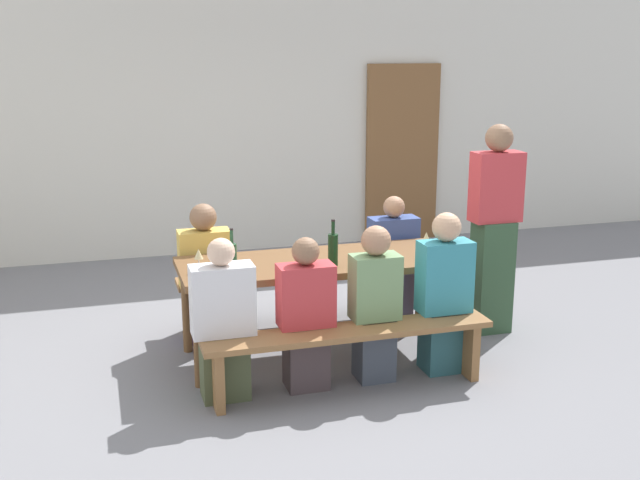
{
  "coord_description": "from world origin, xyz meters",
  "views": [
    {
      "loc": [
        -1.57,
        -5.3,
        2.3
      ],
      "look_at": [
        0.0,
        0.0,
        0.9
      ],
      "focal_mm": 43.17,
      "sensor_mm": 36.0,
      "label": 1
    }
  ],
  "objects_px": {
    "bench_far": "(297,283)",
    "seated_guest_near_1": "(306,318)",
    "seated_guest_near_2": "(375,306)",
    "seated_guest_far_1": "(393,263)",
    "wine_bottle_0": "(232,258)",
    "wine_glass_0": "(426,238)",
    "wine_bottle_1": "(333,249)",
    "wine_bottle_2": "(442,244)",
    "wooden_door": "(402,154)",
    "standing_host": "(494,232)",
    "tasting_table": "(320,270)",
    "seated_guest_near_3": "(444,296)",
    "wine_glass_1": "(199,255)",
    "seated_guest_near_0": "(223,325)",
    "seated_guest_far_0": "(205,276)",
    "bench_near": "(349,342)"
  },
  "relations": [
    {
      "from": "bench_far",
      "to": "seated_guest_near_1",
      "type": "bearing_deg",
      "value": -101.92
    },
    {
      "from": "seated_guest_near_2",
      "to": "seated_guest_far_1",
      "type": "relative_size",
      "value": 1.02
    },
    {
      "from": "wine_bottle_0",
      "to": "wine_glass_0",
      "type": "height_order",
      "value": "wine_bottle_0"
    },
    {
      "from": "wine_bottle_1",
      "to": "wine_glass_0",
      "type": "relative_size",
      "value": 2.36
    },
    {
      "from": "wine_glass_0",
      "to": "wine_bottle_2",
      "type": "bearing_deg",
      "value": -90.53
    },
    {
      "from": "wine_bottle_0",
      "to": "wine_bottle_1",
      "type": "xyz_separation_m",
      "value": [
        0.74,
        0.04,
        0.0
      ]
    },
    {
      "from": "wine_bottle_1",
      "to": "wine_bottle_2",
      "type": "bearing_deg",
      "value": -5.75
    },
    {
      "from": "wooden_door",
      "to": "standing_host",
      "type": "height_order",
      "value": "wooden_door"
    },
    {
      "from": "wooden_door",
      "to": "wine_bottle_0",
      "type": "height_order",
      "value": "wooden_door"
    },
    {
      "from": "wine_bottle_0",
      "to": "wine_bottle_2",
      "type": "distance_m",
      "value": 1.57
    },
    {
      "from": "tasting_table",
      "to": "seated_guest_near_3",
      "type": "distance_m",
      "value": 0.94
    },
    {
      "from": "bench_far",
      "to": "wine_bottle_1",
      "type": "distance_m",
      "value": 1.01
    },
    {
      "from": "wine_glass_1",
      "to": "seated_guest_near_2",
      "type": "height_order",
      "value": "seated_guest_near_2"
    },
    {
      "from": "wine_bottle_2",
      "to": "seated_guest_near_0",
      "type": "height_order",
      "value": "seated_guest_near_0"
    },
    {
      "from": "bench_far",
      "to": "wine_glass_0",
      "type": "relative_size",
      "value": 13.83
    },
    {
      "from": "seated_guest_far_0",
      "to": "seated_guest_far_1",
      "type": "relative_size",
      "value": 1.03
    },
    {
      "from": "wine_bottle_0",
      "to": "wine_bottle_1",
      "type": "height_order",
      "value": "wine_bottle_1"
    },
    {
      "from": "bench_near",
      "to": "wine_bottle_1",
      "type": "xyz_separation_m",
      "value": [
        0.05,
        0.52,
        0.52
      ]
    },
    {
      "from": "bench_far",
      "to": "wine_bottle_0",
      "type": "xyz_separation_m",
      "value": [
        -0.7,
        -0.9,
        0.52
      ]
    },
    {
      "from": "bench_far",
      "to": "seated_guest_near_3",
      "type": "bearing_deg",
      "value": -58.26
    },
    {
      "from": "wine_bottle_2",
      "to": "wine_glass_1",
      "type": "xyz_separation_m",
      "value": [
        -1.78,
        0.2,
        0.0
      ]
    },
    {
      "from": "bench_near",
      "to": "seated_guest_far_1",
      "type": "height_order",
      "value": "seated_guest_far_1"
    },
    {
      "from": "bench_far",
      "to": "wine_bottle_2",
      "type": "bearing_deg",
      "value": -47.45
    },
    {
      "from": "wine_bottle_2",
      "to": "seated_guest_far_1",
      "type": "distance_m",
      "value": 0.88
    },
    {
      "from": "bench_far",
      "to": "wine_bottle_1",
      "type": "xyz_separation_m",
      "value": [
        0.05,
        -0.87,
        0.52
      ]
    },
    {
      "from": "bench_near",
      "to": "standing_host",
      "type": "distance_m",
      "value": 1.75
    },
    {
      "from": "wooden_door",
      "to": "seated_guest_near_3",
      "type": "xyz_separation_m",
      "value": [
        -1.2,
        -3.72,
        -0.49
      ]
    },
    {
      "from": "wooden_door",
      "to": "seated_guest_near_2",
      "type": "height_order",
      "value": "wooden_door"
    },
    {
      "from": "wine_bottle_2",
      "to": "wine_glass_0",
      "type": "distance_m",
      "value": 0.29
    },
    {
      "from": "seated_guest_near_2",
      "to": "seated_guest_near_3",
      "type": "bearing_deg",
      "value": -90.0
    },
    {
      "from": "wine_glass_1",
      "to": "standing_host",
      "type": "bearing_deg",
      "value": 3.39
    },
    {
      "from": "seated_guest_near_1",
      "to": "seated_guest_near_2",
      "type": "bearing_deg",
      "value": -90.0
    },
    {
      "from": "wine_bottle_2",
      "to": "seated_guest_near_2",
      "type": "height_order",
      "value": "seated_guest_near_2"
    },
    {
      "from": "bench_near",
      "to": "seated_guest_near_2",
      "type": "bearing_deg",
      "value": 32.24
    },
    {
      "from": "wine_glass_1",
      "to": "seated_guest_near_0",
      "type": "relative_size",
      "value": 0.15
    },
    {
      "from": "bench_near",
      "to": "seated_guest_near_1",
      "type": "bearing_deg",
      "value": 150.03
    },
    {
      "from": "seated_guest_near_1",
      "to": "seated_guest_far_0",
      "type": "relative_size",
      "value": 0.96
    },
    {
      "from": "bench_far",
      "to": "seated_guest_far_0",
      "type": "distance_m",
      "value": 0.82
    },
    {
      "from": "seated_guest_near_1",
      "to": "seated_guest_near_3",
      "type": "xyz_separation_m",
      "value": [
        1.02,
        0.0,
        0.06
      ]
    },
    {
      "from": "wine_glass_1",
      "to": "wooden_door",
      "type": "bearing_deg",
      "value": 48.4
    },
    {
      "from": "wine_bottle_2",
      "to": "seated_guest_near_1",
      "type": "height_order",
      "value": "seated_guest_near_1"
    },
    {
      "from": "wooden_door",
      "to": "wine_bottle_2",
      "type": "distance_m",
      "value": 3.61
    },
    {
      "from": "wooden_door",
      "to": "wine_bottle_1",
      "type": "relative_size",
      "value": 6.18
    },
    {
      "from": "bench_near",
      "to": "seated_guest_near_1",
      "type": "distance_m",
      "value": 0.33
    },
    {
      "from": "wooden_door",
      "to": "standing_host",
      "type": "xyz_separation_m",
      "value": [
        -0.47,
        -3.09,
        -0.21
      ]
    },
    {
      "from": "bench_far",
      "to": "wine_bottle_2",
      "type": "xyz_separation_m",
      "value": [
        0.87,
        -0.95,
        0.51
      ]
    },
    {
      "from": "bench_near",
      "to": "seated_guest_near_0",
      "type": "distance_m",
      "value": 0.85
    },
    {
      "from": "bench_near",
      "to": "bench_far",
      "type": "distance_m",
      "value": 1.38
    },
    {
      "from": "wine_bottle_2",
      "to": "wine_glass_0",
      "type": "relative_size",
      "value": 2.11
    },
    {
      "from": "wine_glass_0",
      "to": "seated_guest_near_0",
      "type": "distance_m",
      "value": 1.82
    }
  ]
}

